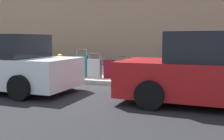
% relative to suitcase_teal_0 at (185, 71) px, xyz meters
% --- Properties ---
extents(ground_plane, '(40.00, 40.00, 0.00)m').
position_rel_suitcase_teal_0_xyz_m(ground_plane, '(3.05, 0.61, -0.49)').
color(ground_plane, black).
extents(sidewalk_curb, '(18.00, 5.00, 0.14)m').
position_rel_suitcase_teal_0_xyz_m(sidewalk_curb, '(3.05, -1.89, -0.42)').
color(sidewalk_curb, '#ADA89E').
rests_on(sidewalk_curb, ground_plane).
extents(suitcase_teal_0, '(0.36, 0.23, 0.99)m').
position_rel_suitcase_teal_0_xyz_m(suitcase_teal_0, '(0.00, 0.00, 0.00)').
color(suitcase_teal_0, '#0F606B').
rests_on(suitcase_teal_0, sidewalk_curb).
extents(suitcase_red_1, '(0.48, 0.23, 0.91)m').
position_rel_suitcase_teal_0_xyz_m(suitcase_red_1, '(0.51, -0.11, -0.01)').
color(suitcase_red_1, red).
rests_on(suitcase_red_1, sidewalk_curb).
extents(suitcase_olive_2, '(0.42, 0.27, 0.72)m').
position_rel_suitcase_teal_0_xyz_m(suitcase_olive_2, '(1.05, -0.07, -0.02)').
color(suitcase_olive_2, '#59601E').
rests_on(suitcase_olive_2, sidewalk_curb).
extents(suitcase_navy_3, '(0.49, 0.22, 0.71)m').
position_rel_suitcase_teal_0_xyz_m(suitcase_navy_3, '(1.60, -0.01, -0.02)').
color(suitcase_navy_3, navy).
rests_on(suitcase_navy_3, sidewalk_curb).
extents(suitcase_black_4, '(0.36, 0.24, 0.80)m').
position_rel_suitcase_teal_0_xyz_m(suitcase_black_4, '(2.12, 0.02, -0.06)').
color(suitcase_black_4, black).
rests_on(suitcase_black_4, sidewalk_curb).
extents(suitcase_maroon_5, '(0.37, 0.20, 0.71)m').
position_rel_suitcase_teal_0_xyz_m(suitcase_maroon_5, '(2.58, -0.02, -0.02)').
color(suitcase_maroon_5, maroon).
rests_on(suitcase_maroon_5, sidewalk_curb).
extents(suitcase_silver_6, '(0.48, 0.23, 0.87)m').
position_rel_suitcase_teal_0_xyz_m(suitcase_silver_6, '(3.10, 0.04, -0.01)').
color(suitcase_silver_6, '#9EA0A8').
rests_on(suitcase_silver_6, sidewalk_curb).
extents(suitcase_teal_7, '(0.45, 0.29, 1.00)m').
position_rel_suitcase_teal_0_xyz_m(suitcase_teal_7, '(3.66, -0.08, 0.04)').
color(suitcase_teal_7, '#0F606B').
rests_on(suitcase_teal_7, sidewalk_curb).
extents(fire_hydrant, '(0.39, 0.21, 0.82)m').
position_rel_suitcase_teal_0_xyz_m(fire_hydrant, '(4.53, -0.03, 0.08)').
color(fire_hydrant, '#D89E0C').
rests_on(fire_hydrant, sidewalk_curb).
extents(bollard_post, '(0.15, 0.15, 0.90)m').
position_rel_suitcase_teal_0_xyz_m(bollard_post, '(5.18, 0.12, 0.10)').
color(bollard_post, '#333338').
rests_on(bollard_post, sidewalk_curb).
extents(parking_meter, '(0.12, 0.09, 1.27)m').
position_rel_suitcase_teal_0_xyz_m(parking_meter, '(-1.04, -0.28, 0.48)').
color(parking_meter, slate).
rests_on(parking_meter, sidewalk_curb).
extents(parked_car_red_0, '(4.76, 2.24, 1.67)m').
position_rel_suitcase_teal_0_xyz_m(parked_car_red_0, '(-0.97, 2.37, 0.29)').
color(parked_car_red_0, '#AD1619').
rests_on(parked_car_red_0, ground_plane).
extents(parked_car_white_1, '(4.51, 2.22, 1.64)m').
position_rel_suitcase_teal_0_xyz_m(parked_car_white_1, '(5.06, 2.37, 0.28)').
color(parked_car_white_1, silver).
rests_on(parked_car_white_1, ground_plane).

